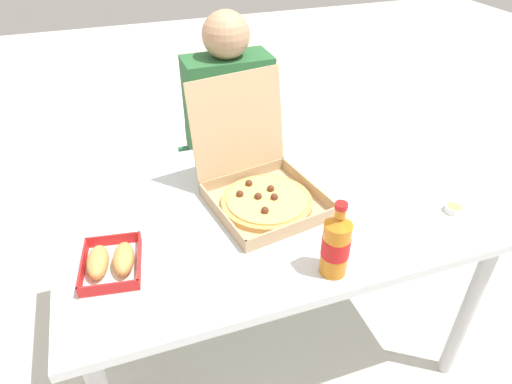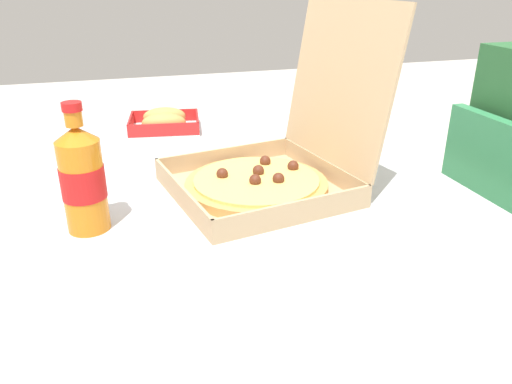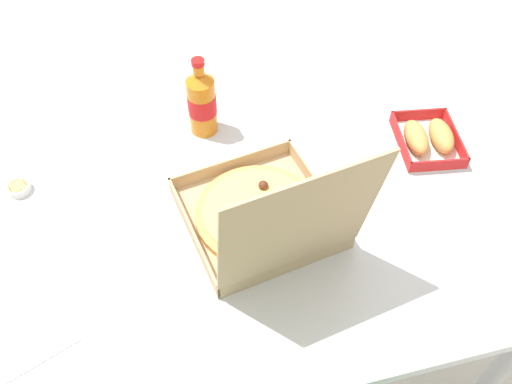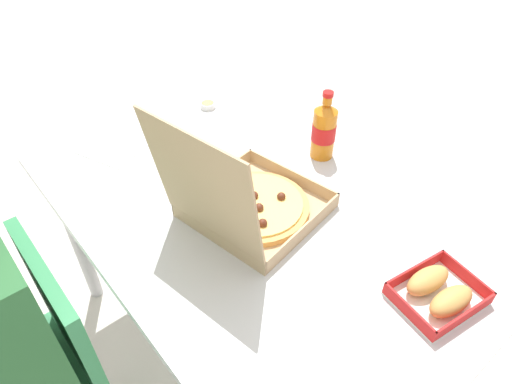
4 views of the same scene
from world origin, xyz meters
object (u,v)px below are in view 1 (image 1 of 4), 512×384
at_px(bread_side_box, 111,262).
at_px(cola_bottle, 336,244).
at_px(diner_person, 226,116).
at_px(paper_menu, 383,151).
at_px(dipping_sauce_cup, 454,209).
at_px(pizza_box_open, 261,188).
at_px(chair, 231,161).

relative_size(bread_side_box, cola_bottle, 0.94).
height_order(diner_person, paper_menu, diner_person).
bearing_deg(dipping_sauce_cup, paper_menu, 90.44).
xyz_separation_m(pizza_box_open, paper_menu, (0.54, 0.14, -0.05)).
distance_m(bread_side_box, cola_bottle, 0.59).
bearing_deg(dipping_sauce_cup, cola_bottle, -167.44).
relative_size(chair, pizza_box_open, 1.94).
relative_size(chair, paper_menu, 3.95).
distance_m(paper_menu, dipping_sauce_cup, 0.40).
height_order(pizza_box_open, bread_side_box, pizza_box_open).
distance_m(chair, diner_person, 0.21).
bearing_deg(dipping_sauce_cup, chair, 118.10).
bearing_deg(chair, pizza_box_open, -96.98).
xyz_separation_m(chair, bread_side_box, (-0.55, -0.79, 0.26)).
distance_m(diner_person, paper_menu, 0.71).
distance_m(cola_bottle, dipping_sauce_cup, 0.49).
bearing_deg(diner_person, chair, -89.72).
height_order(cola_bottle, paper_menu, cola_bottle).
bearing_deg(bread_side_box, pizza_box_open, 18.29).
distance_m(diner_person, bread_side_box, 1.01).
height_order(paper_menu, dipping_sauce_cup, dipping_sauce_cup).
xyz_separation_m(bread_side_box, dipping_sauce_cup, (1.02, -0.09, -0.01)).
height_order(chair, cola_bottle, cola_bottle).
relative_size(bread_side_box, dipping_sauce_cup, 3.75).
xyz_separation_m(diner_person, bread_side_box, (-0.55, -0.84, 0.05)).
height_order(diner_person, dipping_sauce_cup, diner_person).
height_order(chair, pizza_box_open, pizza_box_open).
bearing_deg(bread_side_box, cola_bottle, -19.92).
bearing_deg(dipping_sauce_cup, pizza_box_open, 155.28).
bearing_deg(bread_side_box, dipping_sauce_cup, -5.23).
bearing_deg(cola_bottle, dipping_sauce_cup, 12.56).
height_order(bread_side_box, paper_menu, bread_side_box).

